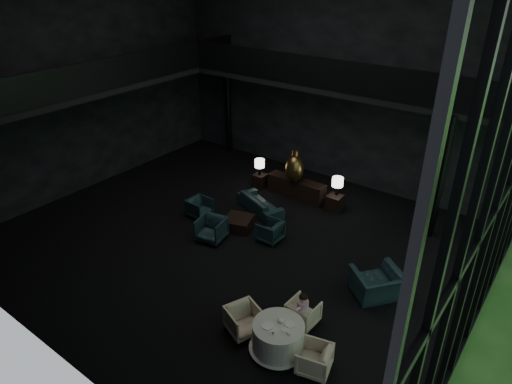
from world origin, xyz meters
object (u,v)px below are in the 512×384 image
Objects in this scene: window_armchair at (377,278)px; child at (303,305)px; sofa at (260,202)px; dining_chair_west at (244,319)px; dining_chair_north at (303,313)px; lounge_armchair_south at (211,227)px; table_lamp_left at (260,164)px; table_lamp_right at (338,183)px; lounge_armchair_east at (270,230)px; coffee_table at (239,223)px; bronze_urn at (294,168)px; dining_chair_east at (314,359)px; console at (296,188)px; side_table_right at (334,203)px; lounge_armchair_west at (200,207)px; side_table_left at (260,180)px; dining_table at (278,339)px.

window_armchair is 2.38m from child.
sofa is 5.85m from dining_chair_west.
lounge_armchair_south is at bearing -16.37° from dining_chair_north.
child is (5.35, -5.54, -0.21)m from table_lamp_left.
lounge_armchair_east is (-0.71, -3.04, -0.69)m from table_lamp_right.
table_lamp_left is 0.73× the size of coffee_table.
lounge_armchair_east is at bearing -59.43° from window_armchair.
child is (4.33, -1.62, 0.30)m from lounge_armchair_south.
coffee_table is (-5.01, 0.49, -0.39)m from window_armchair.
bronze_urn reaches higher than lounge_armchair_south.
table_lamp_left reaches higher than dining_chair_east.
console is 6.59m from dining_chair_north.
dining_chair_north is at bearing -69.33° from side_table_right.
dining_chair_east reaches higher than dining_chair_north.
table_lamp_right reaches higher than console.
dining_chair_north is at bearing -110.28° from lounge_armchair_west.
coffee_table is at bearing -80.89° from lounge_armchair_west.
side_table_right is 0.64× the size of coffee_table.
window_armchair reaches higher than lounge_armchair_east.
side_table_left is 0.71m from table_lamp_left.
lounge_armchair_west is 0.50× the size of window_armchair.
lounge_armchair_east reaches higher than side_table_right.
lounge_armchair_south reaches higher than dining_chair_east.
dining_chair_west is (3.14, -4.93, 0.02)m from sofa.
bronze_urn is (0.00, -0.20, 0.88)m from console.
sofa reaches higher than coffee_table.
dining_chair_north is (5.56, -2.29, -0.02)m from lounge_armchair_west.
lounge_armchair_west is at bearing -95.57° from table_lamp_left.
bronze_urn reaches higher than dining_chair_west.
dining_chair_west is (1.09, -6.56, 0.10)m from side_table_right.
bronze_urn reaches higher than dining_chair_north.
side_table_left is 3.30m from table_lamp_right.
dining_table is 0.98m from dining_chair_west.
table_lamp_right is at bearing -67.46° from dining_chair_north.
table_lamp_left is 0.85× the size of dining_chair_west.
table_lamp_right is at bearing -169.39° from dining_chair_east.
coffee_table is (0.11, -1.35, -0.17)m from sofa.
bronze_urn is at bearing -55.60° from child.
side_table_right is 0.42× the size of dining_table.
dining_table is (2.07, -6.55, 0.05)m from side_table_right.
table_lamp_right is 1.02× the size of dining_chair_east.
console is at bearing -54.07° from dining_chair_north.
child reaches higher than lounge_armchair_east.
console is at bearing 83.53° from coffee_table.
coffee_table is (-1.23, -0.03, -0.15)m from lounge_armchair_east.
sofa is (-2.05, -1.72, -0.67)m from table_lamp_right.
sofa is at bearing 94.61° from coffee_table.
side_table_right is at bearing -169.08° from dining_chair_east.
dining_chair_west is at bearing -56.37° from table_lamp_left.
window_armchair is at bearing -90.47° from lounge_armchair_west.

